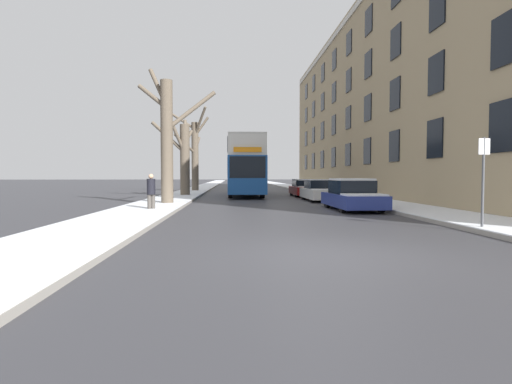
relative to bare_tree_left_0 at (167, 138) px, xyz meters
name	(u,v)px	position (x,y,z in m)	size (l,w,h in m)	color
ground_plane	(337,254)	(5.46, -13.28, -3.54)	(320.00, 320.00, 0.00)	#38383D
sidewalk_left	(207,185)	(-0.44, 39.72, -3.46)	(2.87, 130.00, 0.16)	gray
sidewalk_right	(285,185)	(11.37, 39.72, -3.46)	(2.87, 130.00, 0.16)	gray
terrace_facade_right	(403,103)	(17.29, 10.99, 3.93)	(9.10, 47.64, 14.92)	tan
bare_tree_left_0	(167,138)	(0.00, 0.00, 0.00)	(4.13, 1.32, 7.22)	brown
bare_tree_left_1	(184,156)	(-0.22, 8.68, -0.51)	(2.89, 2.79, 5.99)	brown
bare_tree_left_2	(194,152)	(-0.28, 17.77, 0.32)	(4.11, 4.19, 7.99)	brown
double_decker_bus	(245,164)	(4.34, 10.15, -1.06)	(2.60, 11.44, 4.38)	#194C99
parked_car_0	(352,196)	(8.84, -3.17, -2.88)	(1.88, 4.54, 1.44)	navy
parked_car_1	(320,191)	(8.84, 3.44, -2.91)	(1.86, 4.55, 1.34)	silver
parked_car_2	(304,188)	(8.84, 8.96, -2.93)	(1.82, 4.29, 1.30)	maroon
pedestrian_left_sidewalk	(151,191)	(-0.09, -3.85, -2.63)	(0.36, 0.36, 1.64)	#4C4742
street_sign_post	(483,178)	(10.23, -10.54, -2.04)	(0.32, 0.07, 2.61)	#4C4F54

